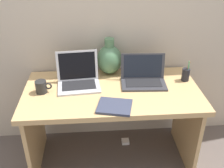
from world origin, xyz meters
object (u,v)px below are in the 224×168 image
(power_brick, at_px, (125,141))
(laptop_right, at_px, (143,76))
(green_vase, at_px, (109,59))
(coffee_mug, at_px, (41,87))
(pen_cup, at_px, (186,74))
(laptop_left, at_px, (78,76))
(notebook_stack, at_px, (115,106))

(power_brick, bearing_deg, laptop_right, -33.77)
(green_vase, bearing_deg, coffee_mug, -151.01)
(pen_cup, xyz_separation_m, power_brick, (-0.46, 0.08, -0.75))
(laptop_left, bearing_deg, pen_cup, -0.33)
(notebook_stack, bearing_deg, green_vase, 89.98)
(notebook_stack, bearing_deg, power_brick, 71.28)
(laptop_left, xyz_separation_m, green_vase, (0.26, 0.18, 0.06))
(pen_cup, relative_size, power_brick, 2.54)
(coffee_mug, xyz_separation_m, power_brick, (0.67, 0.19, -0.74))
(coffee_mug, distance_m, pen_cup, 1.14)
(notebook_stack, height_order, pen_cup, pen_cup)
(coffee_mug, bearing_deg, laptop_left, 22.89)
(laptop_left, bearing_deg, notebook_stack, -53.56)
(laptop_left, height_order, laptop_right, laptop_left)
(notebook_stack, distance_m, pen_cup, 0.70)
(laptop_left, relative_size, notebook_stack, 1.49)
(laptop_left, xyz_separation_m, pen_cup, (0.87, -0.00, -0.01))
(laptop_right, relative_size, green_vase, 1.17)
(notebook_stack, bearing_deg, laptop_left, 126.44)
(laptop_right, height_order, green_vase, green_vase)
(coffee_mug, xyz_separation_m, pen_cup, (1.14, 0.11, 0.01))
(green_vase, bearing_deg, laptop_left, -145.33)
(pen_cup, bearing_deg, notebook_stack, -150.32)
(laptop_right, relative_size, coffee_mug, 2.92)
(green_vase, relative_size, coffee_mug, 2.50)
(green_vase, height_order, pen_cup, green_vase)
(laptop_left, relative_size, green_vase, 1.11)
(pen_cup, height_order, power_brick, pen_cup)
(pen_cup, bearing_deg, power_brick, 170.70)
(laptop_right, xyz_separation_m, coffee_mug, (-0.79, -0.11, -0.01))
(laptop_left, bearing_deg, coffee_mug, -157.11)
(laptop_right, height_order, pen_cup, laptop_right)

